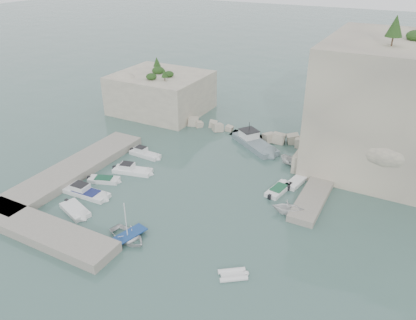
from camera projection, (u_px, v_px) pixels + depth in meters
The scene contains 21 objects.
ground at pixel (185, 202), 48.75m from camera, with size 400.00×400.00×0.00m, color #43655E.
cliff_terrace at pixel (330, 156), 56.84m from camera, with size 8.00×10.00×2.50m, color beige.
outcrop_west at pixel (161, 93), 75.09m from camera, with size 16.00×14.00×7.00m, color beige.
quay_west at pixel (73, 170), 54.83m from camera, with size 5.00×24.00×1.10m, color #9E9689.
quay_south at pixel (43, 231), 42.89m from camera, with size 18.00×4.00×1.10m, color #9E9689.
ledge_east at pixel (318, 189), 50.75m from camera, with size 3.00×16.00×0.80m, color #9E9689.
breakwater at pixel (249, 131), 66.08m from camera, with size 28.00×3.00×1.40m, color beige.
motorboat_a at pixel (145, 156), 59.74m from camera, with size 5.34×1.59×1.40m, color silver, non-canonical shape.
motorboat_b at pixel (133, 173), 55.29m from camera, with size 5.77×1.89×1.40m, color white, non-canonical shape.
motorboat_c at pixel (104, 182), 53.13m from camera, with size 4.36×1.58×0.70m, color silver, non-canonical shape.
motorboat_d at pixel (87, 195), 50.23m from camera, with size 6.71×2.00×1.40m, color white, non-canonical shape.
motorboat_e at pixel (76, 212), 46.96m from camera, with size 4.73×1.94×0.70m, color silver, non-canonical shape.
rowboat at pixel (128, 239), 42.53m from camera, with size 3.36×4.71×0.98m, color white.
inflatable_dinghy at pixel (233, 276), 37.68m from camera, with size 2.85×1.38×0.44m, color white, non-canonical shape.
tender_east_a at pixel (287, 213), 46.69m from camera, with size 3.12×3.61×1.90m, color white.
tender_east_b at pixel (278, 191), 50.95m from camera, with size 4.82×1.64×0.70m, color white, non-canonical shape.
tender_east_c at pixel (296, 183), 52.70m from camera, with size 4.57×1.48×0.70m, color white, non-canonical shape.
tender_east_d at pixel (294, 166), 56.91m from camera, with size 1.52×4.05×1.56m, color silver.
work_boat at pixel (255, 146), 62.65m from camera, with size 9.92×2.93×2.20m, color slate, non-canonical shape.
rowboat_mast at pixel (126, 219), 41.34m from camera, with size 0.10×0.10×4.20m, color white.
vegetation at pixel (397, 29), 52.16m from camera, with size 53.48×13.88×13.40m.
Camera 1 is at (21.79, -34.78, 26.95)m, focal length 35.00 mm.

